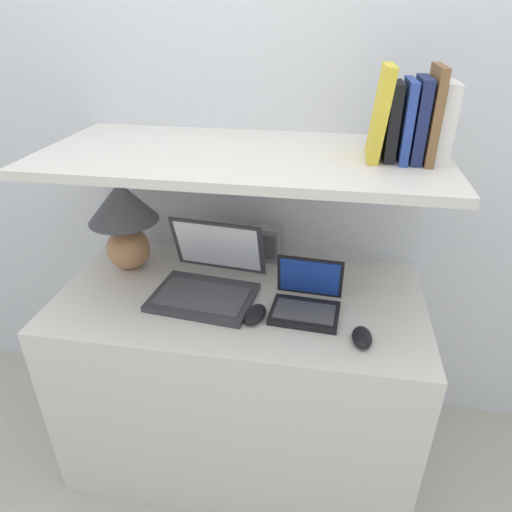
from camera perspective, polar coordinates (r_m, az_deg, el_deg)
name	(u,v)px	position (r m, az deg, el deg)	size (l,w,h in m)	color
wall_back	(259,136)	(1.74, 0.33, 14.71)	(6.00, 0.05, 2.40)	silver
desk	(241,377)	(1.80, -1.83, -14.89)	(1.24, 0.65, 0.75)	silver
back_riser	(257,281)	(1.93, 0.07, -3.10)	(1.24, 0.04, 1.20)	silver
shelf	(242,156)	(1.44, -1.78, 12.35)	(1.24, 0.58, 0.03)	silver
table_lamp	(124,216)	(1.71, -16.21, 4.79)	(0.25, 0.25, 0.34)	#B27A4C
laptop_large	(208,280)	(1.57, -6.02, -3.06)	(0.37, 0.35, 0.23)	#333338
laptop_small	(306,301)	(1.48, 6.30, -5.62)	(0.23, 0.20, 0.16)	black
computer_mouse	(255,314)	(1.45, -0.14, -7.28)	(0.09, 0.12, 0.03)	black
second_mouse	(362,337)	(1.39, 13.11, -9.87)	(0.06, 0.10, 0.03)	black
router_box	(266,244)	(1.75, 1.31, 1.53)	(0.10, 0.06, 0.14)	gray
book_white	(444,123)	(1.41, 22.47, 15.11)	(0.04, 0.13, 0.22)	silver
book_brown	(432,115)	(1.40, 21.16, 16.11)	(0.02, 0.17, 0.26)	brown
book_navy	(419,120)	(1.40, 19.70, 15.70)	(0.03, 0.15, 0.23)	navy
book_blue	(406,121)	(1.39, 18.24, 15.74)	(0.02, 0.16, 0.22)	#284293
book_black	(392,122)	(1.39, 16.69, 15.79)	(0.03, 0.12, 0.21)	black
book_yellow	(380,113)	(1.38, 15.26, 16.81)	(0.05, 0.15, 0.26)	gold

